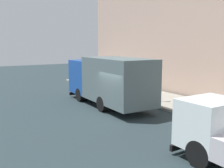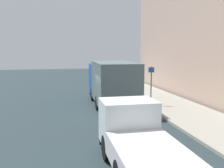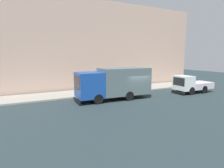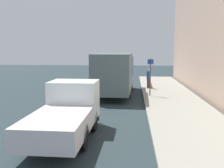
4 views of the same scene
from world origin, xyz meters
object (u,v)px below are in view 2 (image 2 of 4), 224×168
traffic_cone_orange (138,92)px  small_flatbed_truck (137,139)px  large_utility_truck (111,82)px  pedestrian_walking (136,85)px  street_sign_post (151,82)px

traffic_cone_orange → small_flatbed_truck: bearing=-108.3°
large_utility_truck → traffic_cone_orange: (2.99, 2.77, -1.33)m
large_utility_truck → small_flatbed_truck: size_ratio=1.53×
large_utility_truck → traffic_cone_orange: size_ratio=12.79×
pedestrian_walking → street_sign_post: size_ratio=0.61×
large_utility_truck → pedestrian_walking: size_ratio=4.66×
small_flatbed_truck → pedestrian_walking: small_flatbed_truck is taller
traffic_cone_orange → street_sign_post: size_ratio=0.22×
small_flatbed_truck → traffic_cone_orange: (4.23, 12.79, -0.58)m
large_utility_truck → pedestrian_walking: large_utility_truck is taller
large_utility_truck → street_sign_post: (2.69, -1.01, -0.01)m
pedestrian_walking → traffic_cone_orange: size_ratio=2.75×
large_utility_truck → small_flatbed_truck: 10.12m
small_flatbed_truck → traffic_cone_orange: small_flatbed_truck is taller
pedestrian_walking → small_flatbed_truck: bearing=-86.0°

